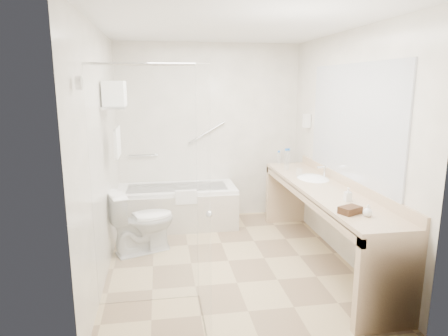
{
  "coord_description": "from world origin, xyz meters",
  "views": [
    {
      "loc": [
        -0.71,
        -4.09,
        1.95
      ],
      "look_at": [
        0.0,
        0.3,
        1.0
      ],
      "focal_mm": 32.0,
      "sensor_mm": 36.0,
      "label": 1
    }
  ],
  "objects": [
    {
      "name": "floor",
      "position": [
        0.0,
        0.0,
        0.0
      ],
      "size": [
        3.2,
        3.2,
        0.0
      ],
      "primitive_type": "plane",
      "color": "tan",
      "rests_on": "ground"
    },
    {
      "name": "ceiling",
      "position": [
        0.0,
        0.0,
        2.5
      ],
      "size": [
        2.6,
        3.2,
        0.1
      ],
      "primitive_type": "cube",
      "color": "silver",
      "rests_on": "wall_back"
    },
    {
      "name": "wall_back",
      "position": [
        0.0,
        1.6,
        1.25
      ],
      "size": [
        2.6,
        0.1,
        2.5
      ],
      "primitive_type": "cube",
      "color": "silver",
      "rests_on": "ground"
    },
    {
      "name": "wall_front",
      "position": [
        0.0,
        -1.6,
        1.25
      ],
      "size": [
        2.6,
        0.1,
        2.5
      ],
      "primitive_type": "cube",
      "color": "silver",
      "rests_on": "ground"
    },
    {
      "name": "wall_left",
      "position": [
        -1.3,
        0.0,
        1.25
      ],
      "size": [
        0.1,
        3.2,
        2.5
      ],
      "primitive_type": "cube",
      "color": "silver",
      "rests_on": "ground"
    },
    {
      "name": "wall_right",
      "position": [
        1.3,
        0.0,
        1.25
      ],
      "size": [
        0.1,
        3.2,
        2.5
      ],
      "primitive_type": "cube",
      "color": "silver",
      "rests_on": "ground"
    },
    {
      "name": "bathtub",
      "position": [
        -0.5,
        1.24,
        0.28
      ],
      "size": [
        1.6,
        0.73,
        0.59
      ],
      "color": "white",
      "rests_on": "floor"
    },
    {
      "name": "grab_bar_short",
      "position": [
        -0.95,
        1.56,
        0.95
      ],
      "size": [
        0.4,
        0.03,
        0.03
      ],
      "primitive_type": "cylinder",
      "rotation": [
        0.0,
        1.57,
        0.0
      ],
      "color": "silver",
      "rests_on": "wall_back"
    },
    {
      "name": "grab_bar_long",
      "position": [
        -0.05,
        1.56,
        1.25
      ],
      "size": [
        0.53,
        0.03,
        0.33
      ],
      "primitive_type": "cylinder",
      "rotation": [
        0.0,
        1.05,
        0.0
      ],
      "color": "silver",
      "rests_on": "wall_back"
    },
    {
      "name": "shower_enclosure",
      "position": [
        -0.63,
        -0.93,
        1.07
      ],
      "size": [
        0.96,
        0.91,
        2.11
      ],
      "color": "silver",
      "rests_on": "floor"
    },
    {
      "name": "towel_shelf",
      "position": [
        -1.17,
        0.35,
        1.75
      ],
      "size": [
        0.24,
        0.55,
        0.81
      ],
      "color": "silver",
      "rests_on": "wall_left"
    },
    {
      "name": "vanity_counter",
      "position": [
        1.02,
        -0.15,
        0.64
      ],
      "size": [
        0.55,
        2.7,
        0.95
      ],
      "color": "#CBB287",
      "rests_on": "floor"
    },
    {
      "name": "sink",
      "position": [
        1.05,
        0.25,
        0.82
      ],
      "size": [
        0.4,
        0.52,
        0.14
      ],
      "primitive_type": "ellipsoid",
      "color": "white",
      "rests_on": "vanity_counter"
    },
    {
      "name": "faucet",
      "position": [
        1.2,
        0.25,
        0.93
      ],
      "size": [
        0.03,
        0.03,
        0.14
      ],
      "primitive_type": "cylinder",
      "color": "silver",
      "rests_on": "vanity_counter"
    },
    {
      "name": "mirror",
      "position": [
        1.29,
        -0.15,
        1.55
      ],
      "size": [
        0.02,
        2.0,
        1.2
      ],
      "primitive_type": "cube",
      "color": "#B7BCC4",
      "rests_on": "wall_right"
    },
    {
      "name": "hairdryer_unit",
      "position": [
        1.25,
        1.05,
        1.45
      ],
      "size": [
        0.08,
        0.1,
        0.18
      ],
      "primitive_type": "cube",
      "color": "silver",
      "rests_on": "wall_right"
    },
    {
      "name": "toilet",
      "position": [
        -0.95,
        0.42,
        0.37
      ],
      "size": [
        0.86,
        0.67,
        0.75
      ],
      "primitive_type": "imported",
      "rotation": [
        0.0,
        0.0,
        1.94
      ],
      "color": "white",
      "rests_on": "floor"
    },
    {
      "name": "amenity_basket",
      "position": [
        0.88,
        -1.03,
        0.88
      ],
      "size": [
        0.22,
        0.19,
        0.06
      ],
      "primitive_type": "cube",
      "rotation": [
        0.0,
        0.0,
        0.41
      ],
      "color": "#412617",
      "rests_on": "vanity_counter"
    },
    {
      "name": "soap_bottle_a",
      "position": [
        1.03,
        -0.68,
        0.88
      ],
      "size": [
        0.06,
        0.13,
        0.06
      ],
      "primitive_type": "imported",
      "rotation": [
        0.0,
        0.0,
        0.03
      ],
      "color": "silver",
      "rests_on": "vanity_counter"
    },
    {
      "name": "soap_bottle_b",
      "position": [
        0.99,
        -1.12,
        0.89
      ],
      "size": [
        0.11,
        0.12,
        0.08
      ],
      "primitive_type": "imported",
      "rotation": [
        0.0,
        0.0,
        0.32
      ],
      "color": "silver",
      "rests_on": "vanity_counter"
    },
    {
      "name": "water_bottle_left",
      "position": [
        0.99,
        1.1,
        0.95
      ],
      "size": [
        0.07,
        0.07,
        0.22
      ],
      "rotation": [
        0.0,
        0.0,
        -0.36
      ],
      "color": "silver",
      "rests_on": "vanity_counter"
    },
    {
      "name": "water_bottle_mid",
      "position": [
        1.03,
        1.1,
        0.95
      ],
      "size": [
        0.07,
        0.07,
        0.22
      ],
      "rotation": [
        0.0,
        0.0,
        0.16
      ],
      "color": "silver",
      "rests_on": "vanity_counter"
    },
    {
      "name": "water_bottle_right",
      "position": [
        0.89,
        1.1,
        0.94
      ],
      "size": [
        0.06,
        0.06,
        0.19
      ],
      "rotation": [
        0.0,
        0.0,
        -0.29
      ],
      "color": "silver",
      "rests_on": "vanity_counter"
    },
    {
      "name": "drinking_glass_near",
      "position": [
        0.92,
        0.35,
        0.9
      ],
      "size": [
        0.08,
        0.08,
        0.1
      ],
      "primitive_type": "cylinder",
      "rotation": [
        0.0,
        0.0,
        0.08
      ],
      "color": "silver",
      "rests_on": "vanity_counter"
    },
    {
      "name": "drinking_glass_far",
      "position": [
        0.89,
        0.75,
        0.89
      ],
      "size": [
        0.06,
        0.06,
        0.08
      ],
      "primitive_type": "cylinder",
      "rotation": [
        0.0,
        0.0,
        -0.03
      ],
      "color": "silver",
      "rests_on": "vanity_counter"
    }
  ]
}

